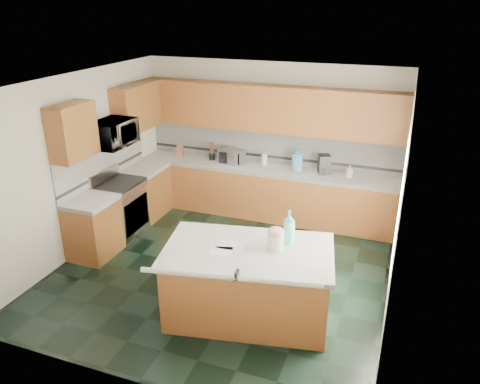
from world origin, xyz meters
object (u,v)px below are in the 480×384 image
at_px(treat_jar, 276,242).
at_px(knife_block, 180,151).
at_px(island_top, 248,252).
at_px(coffee_maker, 324,164).
at_px(soap_bottle_island, 289,227).
at_px(island_base, 248,285).
at_px(toaster_oven, 232,156).

relative_size(treat_jar, knife_block, 0.91).
xyz_separation_m(island_top, coffee_maker, (0.34, 2.91, 0.19)).
relative_size(soap_bottle_island, coffee_maker, 1.31).
distance_m(treat_jar, coffee_maker, 2.80).
distance_m(soap_bottle_island, coffee_maker, 2.59).
bearing_deg(island_base, knife_block, 118.54).
height_order(island_base, treat_jar, treat_jar).
height_order(island_top, knife_block, knife_block).
bearing_deg(coffee_maker, toaster_oven, 159.99).
relative_size(island_base, island_top, 0.95).
distance_m(island_base, knife_block, 3.77).
distance_m(island_top, knife_block, 3.72).
bearing_deg(island_base, treat_jar, 10.04).
bearing_deg(island_top, coffee_maker, 72.60).
bearing_deg(island_top, toaster_oven, 103.90).
bearing_deg(island_base, coffee_maker, 72.60).
distance_m(treat_jar, toaster_oven, 3.21).
relative_size(island_base, soap_bottle_island, 4.53).
xyz_separation_m(island_base, island_top, (0.00, 0.00, 0.46)).
xyz_separation_m(island_top, treat_jar, (0.30, 0.11, 0.13)).
bearing_deg(coffee_maker, soap_bottle_island, -109.61).
height_order(island_base, coffee_maker, coffee_maker).
height_order(island_top, treat_jar, treat_jar).
relative_size(island_base, coffee_maker, 5.93).
bearing_deg(soap_bottle_island, toaster_oven, 113.74).
bearing_deg(toaster_oven, coffee_maker, 25.03).
relative_size(treat_jar, coffee_maker, 0.61).
distance_m(island_base, toaster_oven, 3.23).
bearing_deg(knife_block, island_top, -70.27).
height_order(island_base, island_top, island_top).
bearing_deg(toaster_oven, treat_jar, -35.59).
xyz_separation_m(island_base, treat_jar, (0.30, 0.11, 0.59)).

